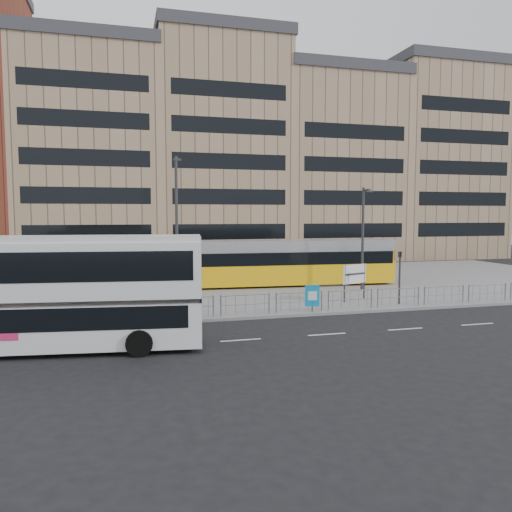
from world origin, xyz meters
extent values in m
plane|color=black|center=(0.00, 0.00, 0.00)|extent=(120.00, 120.00, 0.00)
cube|color=slate|center=(0.00, 12.00, 0.07)|extent=(64.00, 24.00, 0.15)
cube|color=gray|center=(0.00, 0.05, 0.07)|extent=(64.00, 0.25, 0.17)
cube|color=tan|center=(-10.00, 34.00, 11.00)|extent=(14.00, 16.00, 22.00)
cube|color=#38383D|center=(-10.00, 34.00, 22.60)|extent=(14.40, 16.40, 1.20)
cube|color=tan|center=(4.00, 34.00, 12.00)|extent=(14.00, 16.00, 24.00)
cube|color=#38383D|center=(4.00, 34.00, 24.60)|extent=(14.40, 16.40, 1.20)
cube|color=tan|center=(18.00, 34.00, 10.50)|extent=(14.00, 16.00, 21.00)
cube|color=#38383D|center=(18.00, 34.00, 21.60)|extent=(14.40, 16.40, 1.20)
cube|color=tan|center=(32.00, 34.00, 11.50)|extent=(14.00, 16.00, 23.00)
cube|color=#38383D|center=(32.00, 34.00, 23.60)|extent=(14.40, 16.40, 1.20)
cylinder|color=gray|center=(2.00, 0.50, 1.20)|extent=(32.00, 0.05, 0.05)
cylinder|color=gray|center=(2.00, 0.50, 0.70)|extent=(32.00, 0.04, 0.04)
cube|color=white|center=(1.00, -4.00, 0.01)|extent=(62.00, 0.12, 0.01)
cube|color=white|center=(-9.44, -3.69, 1.09)|extent=(11.64, 4.05, 1.76)
cube|color=white|center=(-9.44, -3.69, 3.27)|extent=(11.64, 4.05, 2.18)
cube|color=white|center=(-9.44, -3.69, 4.41)|extent=(11.63, 3.95, 0.31)
cube|color=black|center=(-8.92, -3.75, 1.50)|extent=(9.59, 3.83, 0.88)
cube|color=black|center=(-9.44, -3.69, 3.47)|extent=(11.03, 4.02, 1.14)
cylinder|color=black|center=(-6.31, -5.41, 0.52)|extent=(1.07, 0.44, 1.04)
cylinder|color=black|center=(-5.98, -2.79, 0.52)|extent=(1.07, 0.44, 1.04)
cube|color=yellow|center=(-1.31, 10.75, 1.12)|extent=(28.58, 4.52, 1.63)
cube|color=black|center=(-1.31, 10.75, 2.23)|extent=(28.18, 4.53, 0.91)
cube|color=#A8A8AD|center=(-1.31, 10.75, 3.10)|extent=(28.57, 4.30, 0.81)
cube|color=yellow|center=(12.28, 9.87, 1.78)|extent=(1.36, 2.36, 2.64)
cylinder|color=#2D2D30|center=(-1.31, 10.75, 1.88)|extent=(2.58, 2.58, 3.05)
cube|color=#2D2D30|center=(7.82, 10.16, 0.40)|extent=(3.21, 2.75, 0.51)
cube|color=#2D2D30|center=(-10.44, 11.34, 0.40)|extent=(3.21, 2.75, 0.51)
cylinder|color=#2D2D30|center=(5.98, 2.69, 1.26)|extent=(0.10, 0.10, 2.21)
cylinder|color=#2D2D30|center=(7.60, 3.32, 1.26)|extent=(0.10, 0.10, 2.21)
cube|color=white|center=(6.79, 3.01, 1.79)|extent=(1.82, 0.77, 1.16)
cylinder|color=#2D2D30|center=(3.01, 0.40, 0.54)|extent=(0.06, 0.06, 0.78)
cube|color=#0D8BC5|center=(3.01, 0.40, 1.03)|extent=(0.78, 0.20, 1.17)
cube|color=white|center=(3.01, 0.37, 1.03)|extent=(0.48, 0.10, 0.49)
imported|color=black|center=(-9.22, 2.70, 1.02)|extent=(0.50, 0.68, 1.74)
cylinder|color=#2D2D30|center=(-8.58, 1.59, 1.65)|extent=(0.12, 0.12, 3.00)
imported|color=#2D2D30|center=(-8.58, 1.59, 2.75)|extent=(0.22, 0.24, 1.00)
cylinder|color=#2D2D30|center=(8.81, 1.26, 1.65)|extent=(0.12, 0.12, 3.00)
imported|color=#2D2D30|center=(8.81, 1.26, 2.75)|extent=(0.18, 0.21, 1.00)
cylinder|color=#2D2D30|center=(-3.57, 6.64, 4.56)|extent=(0.18, 0.18, 8.83)
cylinder|color=#2D2D30|center=(-3.57, 6.24, 8.78)|extent=(0.14, 0.90, 0.14)
cube|color=#2D2D30|center=(-3.57, 5.79, 8.68)|extent=(0.45, 0.20, 0.12)
cylinder|color=#2D2D30|center=(9.36, 7.06, 3.71)|extent=(0.18, 0.18, 7.12)
cylinder|color=#2D2D30|center=(9.36, 6.66, 7.07)|extent=(0.14, 0.90, 0.14)
cube|color=#2D2D30|center=(9.36, 6.21, 6.97)|extent=(0.45, 0.20, 0.12)
camera|label=1|loc=(-6.84, -24.58, 5.44)|focal=35.00mm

